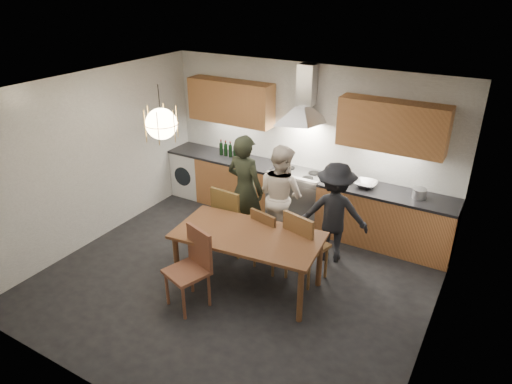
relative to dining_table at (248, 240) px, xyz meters
The scene contains 17 objects.
ground 0.74m from the dining_table, behind, with size 5.00×5.00×0.00m, color black.
room_shell 1.02m from the dining_table, behind, with size 5.02×4.52×2.61m.
counter_run 1.99m from the dining_table, 95.73° to the left, with size 5.00×0.62×0.90m.
range_stove 1.99m from the dining_table, 96.44° to the left, with size 0.90×0.60×0.92m.
wall_fixtures 2.39m from the dining_table, 96.07° to the left, with size 4.30×0.54×1.10m.
pendant_lamp 1.85m from the dining_table, behind, with size 0.43×0.43×0.70m.
dining_table is the anchor object (origin of this frame).
chair_back_left 0.88m from the dining_table, 138.29° to the left, with size 0.51×0.51×1.07m.
chair_back_mid 0.49m from the dining_table, 85.05° to the left, with size 0.51×0.51×0.95m.
chair_back_right 0.74m from the dining_table, 38.16° to the left, with size 0.57×0.57×1.06m.
chair_front 0.77m from the dining_table, 122.90° to the right, with size 0.59×0.59×1.03m.
person_left 1.23m from the dining_table, 123.09° to the left, with size 0.63×0.41×1.73m, color black.
person_mid 1.24m from the dining_table, 97.50° to the left, with size 0.78×0.60×1.60m, color beige.
person_right 1.39m from the dining_table, 59.02° to the left, with size 0.97×0.56×1.51m, color black.
mixing_bowl 2.17m from the dining_table, 65.29° to the left, with size 0.35×0.35×0.09m, color silver.
stock_pot 2.61m from the dining_table, 49.32° to the left, with size 0.19×0.19×0.13m, color #B6B6BA.
wine_bottles 2.55m from the dining_table, 128.12° to the left, with size 0.46×0.07×0.28m.
Camera 1 is at (2.85, -4.33, 3.80)m, focal length 32.00 mm.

